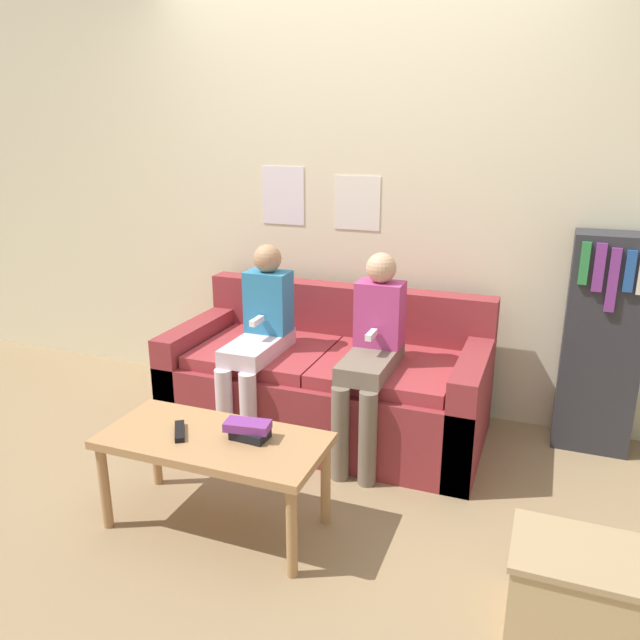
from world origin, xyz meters
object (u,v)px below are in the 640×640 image
object	(u,v)px
person_right	(372,350)
coffee_table	(214,448)
storage_box	(572,589)
tv_remote	(180,431)
person_left	(258,335)
bookshelf	(601,343)
couch	(328,384)

from	to	relation	value
person_right	coffee_table	bearing A→B (deg)	-118.58
storage_box	tv_remote	bearing A→B (deg)	177.70
person_left	person_right	size ratio (longest dim) A/B	1.00
person_right	tv_remote	size ratio (longest dim) A/B	6.51
person_left	person_right	bearing A→B (deg)	0.03
tv_remote	person_right	bearing A→B (deg)	21.77
person_right	tv_remote	bearing A→B (deg)	-125.07
coffee_table	person_right	size ratio (longest dim) A/B	0.90
person_right	bookshelf	bearing A→B (deg)	26.24
tv_remote	bookshelf	distance (m)	2.19
tv_remote	storage_box	bearing A→B (deg)	-35.46
storage_box	bookshelf	bearing A→B (deg)	85.99
couch	tv_remote	bearing A→B (deg)	-105.47
bookshelf	storage_box	size ratio (longest dim) A/B	2.75
person_right	storage_box	bearing A→B (deg)	-42.59
couch	coffee_table	size ratio (longest dim) A/B	1.82
couch	person_right	xyz separation A→B (m)	(0.31, -0.20, 0.32)
couch	bookshelf	distance (m)	1.48
person_right	couch	bearing A→B (deg)	147.06
coffee_table	couch	bearing A→B (deg)	82.06
person_right	storage_box	distance (m)	1.42
storage_box	couch	bearing A→B (deg)	139.46
coffee_table	bookshelf	size ratio (longest dim) A/B	0.82
person_left	person_right	world-z (taller)	same
storage_box	person_right	bearing A→B (deg)	137.41
couch	bookshelf	bearing A→B (deg)	13.69
couch	storage_box	distance (m)	1.71
person_right	bookshelf	xyz separation A→B (m)	(1.10, 0.54, -0.01)
coffee_table	bookshelf	xyz separation A→B (m)	(1.54, 1.36, 0.22)
person_right	tv_remote	distance (m)	1.05
person_left	coffee_table	bearing A→B (deg)	-77.03
person_right	storage_box	xyz separation A→B (m)	(0.99, -0.91, -0.43)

